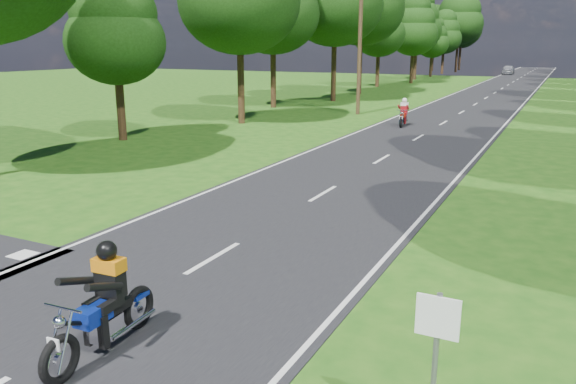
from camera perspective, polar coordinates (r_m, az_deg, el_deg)
The scene contains 9 objects.
ground at distance 10.74m, azimuth -13.64°, elevation -10.10°, with size 160.00×160.00×0.00m, color #1D4E11.
main_road at distance 57.89m, azimuth 20.28°, elevation 9.43°, with size 7.00×140.00×0.02m, color black.
road_markings at distance 56.05m, azimuth 19.91°, elevation 9.34°, with size 7.40×140.00×0.01m.
treeline at distance 67.72m, azimuth 23.22°, elevation 16.82°, with size 40.00×115.35×14.78m.
telegraph_pole at distance 37.49m, azimuth 7.29°, elevation 14.04°, with size 1.20×0.26×8.00m.
road_sign at distance 6.24m, azimuth 14.75°, elevation -15.45°, with size 0.45×0.07×2.00m.
rider_near_blue at distance 8.69m, azimuth -18.56°, elevation -10.38°, with size 0.67×2.02×1.68m, color navy, non-canonical shape.
rider_far_red at distance 32.29m, azimuth 11.66°, elevation 7.95°, with size 0.62×1.87×1.56m, color #B4290D, non-canonical shape.
distant_car at distance 95.67m, azimuth 21.47°, elevation 11.50°, with size 1.69×4.20×1.43m, color #ACAEB3.
Camera 1 is at (6.45, -7.36, 4.43)m, focal length 35.00 mm.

